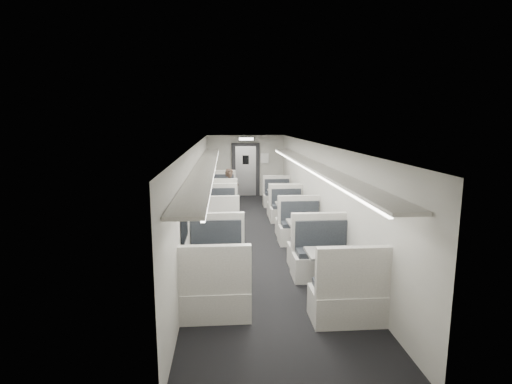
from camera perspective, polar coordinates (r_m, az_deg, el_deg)
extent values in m
cube|color=black|center=(10.15, 0.31, -7.11)|extent=(3.00, 12.00, 0.12)
cube|color=silver|center=(9.71, 0.33, 7.24)|extent=(3.00, 12.00, 0.12)
cube|color=beige|center=(15.84, -1.51, 3.79)|extent=(3.00, 0.12, 2.40)
cube|color=beige|center=(4.08, 7.68, -15.31)|extent=(3.00, 0.12, 2.40)
cube|color=beige|center=(9.85, -8.77, -0.22)|extent=(0.12, 12.00, 2.40)
cube|color=beige|center=(10.10, 9.17, 0.03)|extent=(0.12, 12.00, 2.40)
cube|color=silver|center=(12.61, -5.23, -2.33)|extent=(1.12, 0.62, 0.47)
cube|color=black|center=(12.58, -5.25, -1.01)|extent=(0.99, 0.50, 0.11)
cube|color=silver|center=(12.27, -5.29, 0.21)|extent=(1.12, 0.13, 0.74)
cube|color=silver|center=(14.22, -5.15, -0.91)|extent=(1.12, 0.62, 0.47)
cube|color=black|center=(14.13, -5.17, 0.22)|extent=(0.99, 0.50, 0.11)
cube|color=silver|center=(14.34, -5.18, 1.65)|extent=(1.12, 0.13, 0.74)
cylinder|color=silver|center=(13.39, -5.20, -1.05)|extent=(0.11, 0.11, 0.73)
cylinder|color=silver|center=(13.46, -5.17, -2.50)|extent=(0.38, 0.38, 0.03)
cube|color=gray|center=(13.31, -5.23, 0.67)|extent=(0.93, 0.63, 0.04)
cube|color=silver|center=(10.16, -5.40, -5.46)|extent=(1.06, 0.59, 0.45)
cube|color=black|center=(10.12, -5.42, -3.92)|extent=(0.94, 0.47, 0.10)
cube|color=silver|center=(9.82, -5.48, -2.57)|extent=(1.06, 0.12, 0.70)
cube|color=silver|center=(11.67, -5.29, -3.41)|extent=(1.06, 0.59, 0.45)
cube|color=black|center=(11.58, -5.31, -2.13)|extent=(0.94, 0.47, 0.10)
cube|color=silver|center=(11.76, -5.32, -0.45)|extent=(1.06, 0.12, 0.70)
cylinder|color=silver|center=(10.89, -5.35, -3.76)|extent=(0.10, 0.10, 0.69)
cylinder|color=silver|center=(10.97, -5.32, -5.43)|extent=(0.36, 0.36, 0.03)
cube|color=gray|center=(10.80, -5.38, -1.78)|extent=(0.88, 0.60, 0.04)
cube|color=silver|center=(8.46, -5.58, -8.76)|extent=(1.01, 0.56, 0.43)
cube|color=black|center=(8.41, -5.61, -7.00)|extent=(0.90, 0.45, 0.10)
cube|color=silver|center=(8.10, -5.68, -5.55)|extent=(1.01, 0.11, 0.67)
cube|color=silver|center=(9.89, -5.43, -5.96)|extent=(1.01, 0.56, 0.43)
cube|color=black|center=(9.79, -5.45, -4.53)|extent=(0.90, 0.45, 0.10)
cube|color=silver|center=(9.95, -5.46, -2.59)|extent=(1.01, 0.11, 0.67)
cylinder|color=silver|center=(9.14, -5.51, -6.57)|extent=(0.10, 0.10, 0.66)
cylinder|color=silver|center=(9.23, -5.48, -8.45)|extent=(0.34, 0.34, 0.03)
cube|color=gray|center=(9.04, -5.55, -4.33)|extent=(0.84, 0.57, 0.04)
cube|color=silver|center=(6.34, -5.97, -15.29)|extent=(1.10, 0.61, 0.47)
cube|color=black|center=(6.25, -6.01, -12.80)|extent=(0.98, 0.49, 0.10)
cube|color=silver|center=(5.90, -6.13, -10.97)|extent=(1.10, 0.12, 0.73)
cube|color=silver|center=(7.83, -5.67, -10.20)|extent=(1.10, 0.61, 0.47)
cube|color=black|center=(7.71, -5.71, -8.29)|extent=(0.98, 0.49, 0.10)
cube|color=silver|center=(7.86, -5.72, -5.54)|extent=(1.10, 0.12, 0.73)
cylinder|color=silver|center=(7.03, -5.82, -11.54)|extent=(0.10, 0.10, 0.72)
cylinder|color=silver|center=(7.16, -5.77, -14.09)|extent=(0.37, 0.37, 0.03)
cube|color=gray|center=(6.89, -5.88, -8.44)|extent=(0.91, 0.62, 0.04)
cube|color=silver|center=(12.61, 3.90, -2.45)|extent=(0.97, 0.54, 0.41)
cube|color=black|center=(12.58, 3.89, -1.30)|extent=(0.86, 0.43, 0.09)
cube|color=silver|center=(12.31, 4.06, -0.25)|extent=(0.97, 0.11, 0.64)
cube|color=silver|center=(14.00, 3.05, -1.18)|extent=(0.97, 0.54, 0.41)
cube|color=black|center=(13.92, 3.07, -0.18)|extent=(0.86, 0.43, 0.09)
cube|color=silver|center=(14.10, 2.96, 1.08)|extent=(0.97, 0.11, 0.64)
cylinder|color=silver|center=(13.28, 3.45, -1.32)|extent=(0.09, 0.09, 0.63)
cylinder|color=silver|center=(13.34, 3.44, -2.59)|extent=(0.33, 0.33, 0.03)
cube|color=gray|center=(13.22, 3.47, 0.18)|extent=(0.81, 0.55, 0.04)
cube|color=silver|center=(10.51, 5.62, -5.02)|extent=(0.99, 0.55, 0.42)
cube|color=black|center=(10.48, 5.62, -3.62)|extent=(0.88, 0.44, 0.09)
cube|color=silver|center=(10.19, 5.87, -2.39)|extent=(0.99, 0.11, 0.66)
cube|color=silver|center=(11.91, 4.40, -3.19)|extent=(0.99, 0.55, 0.42)
cube|color=black|center=(11.83, 4.44, -2.01)|extent=(0.88, 0.44, 0.09)
cube|color=silver|center=(11.99, 4.29, -0.47)|extent=(0.99, 0.11, 0.66)
cylinder|color=silver|center=(11.18, 4.98, -3.49)|extent=(0.09, 0.09, 0.65)
cylinder|color=silver|center=(11.26, 4.96, -5.02)|extent=(0.34, 0.34, 0.03)
cube|color=gray|center=(11.10, 5.01, -1.68)|extent=(0.82, 0.56, 0.04)
cube|color=silver|center=(8.38, 8.36, -8.95)|extent=(1.06, 0.59, 0.45)
cube|color=black|center=(8.32, 8.36, -7.10)|extent=(0.94, 0.47, 0.10)
cube|color=silver|center=(8.01, 8.80, -5.57)|extent=(1.06, 0.12, 0.70)
cube|color=silver|center=(9.83, 6.35, -6.02)|extent=(1.06, 0.59, 0.45)
cube|color=black|center=(9.73, 6.42, -4.52)|extent=(0.94, 0.47, 0.10)
cube|color=silver|center=(9.89, 6.19, -2.49)|extent=(1.06, 0.12, 0.70)
cylinder|color=silver|center=(9.06, 7.29, -6.65)|extent=(0.10, 0.10, 0.69)
cylinder|color=silver|center=(9.16, 7.24, -8.62)|extent=(0.36, 0.36, 0.03)
cube|color=gray|center=(8.96, 7.35, -4.30)|extent=(0.88, 0.60, 0.04)
cube|color=silver|center=(6.34, 13.05, -15.45)|extent=(1.12, 0.62, 0.48)
cube|color=black|center=(6.25, 13.07, -12.92)|extent=(0.99, 0.50, 0.11)
cube|color=silver|center=(5.91, 13.95, -11.04)|extent=(1.12, 0.13, 0.74)
cube|color=silver|center=(7.80, 9.38, -10.34)|extent=(1.12, 0.62, 0.48)
cube|color=black|center=(7.68, 9.50, -8.39)|extent=(0.99, 0.50, 0.11)
cube|color=silver|center=(7.83, 9.12, -5.59)|extent=(1.12, 0.13, 0.74)
cylinder|color=silver|center=(7.01, 11.04, -11.68)|extent=(0.11, 0.11, 0.73)
cylinder|color=silver|center=(7.15, 10.95, -14.28)|extent=(0.38, 0.38, 0.03)
cube|color=gray|center=(6.88, 11.16, -8.53)|extent=(0.93, 0.63, 0.04)
imported|color=black|center=(12.35, -3.75, -0.12)|extent=(0.56, 0.37, 1.51)
cube|color=black|center=(13.18, -7.40, 3.08)|extent=(0.02, 1.18, 0.84)
cube|color=black|center=(11.00, -7.96, 1.67)|extent=(0.02, 1.18, 0.84)
cube|color=black|center=(8.83, -8.80, -0.42)|extent=(0.02, 1.18, 0.84)
cube|color=black|center=(6.69, -10.18, -3.86)|extent=(0.02, 1.18, 0.84)
cube|color=silver|center=(9.43, -7.19, 3.79)|extent=(0.46, 10.40, 0.05)
cube|color=white|center=(9.43, -5.97, 3.50)|extent=(0.05, 10.20, 0.04)
cube|color=silver|center=(9.64, 7.97, 3.91)|extent=(0.46, 10.40, 0.05)
cube|color=white|center=(9.61, 6.80, 3.61)|extent=(0.05, 10.20, 0.04)
cube|color=black|center=(15.74, -1.49, 3.20)|extent=(1.10, 0.10, 2.10)
cube|color=silver|center=(15.71, -1.48, 3.00)|extent=(0.80, 0.05, 1.95)
cube|color=black|center=(15.62, -1.48, 4.62)|extent=(0.25, 0.02, 0.35)
cube|color=black|center=(15.15, -1.41, 7.60)|extent=(0.62, 0.10, 0.16)
cube|color=silver|center=(15.09, -1.40, 7.59)|extent=(0.54, 0.02, 0.10)
cube|color=white|center=(15.73, 1.25, 4.84)|extent=(0.32, 0.02, 0.40)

